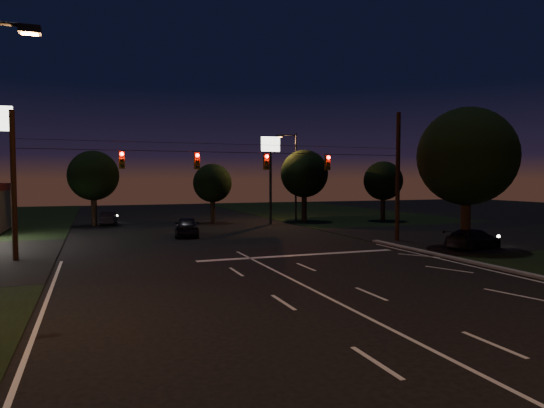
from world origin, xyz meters
name	(u,v)px	position (x,y,z in m)	size (l,w,h in m)	color
ground	(356,312)	(0.00, 0.00, 0.00)	(140.00, 140.00, 0.00)	black
cross_street_right	(476,235)	(20.00, 16.00, 0.00)	(20.00, 16.00, 0.02)	black
center_line	(500,384)	(0.00, -6.00, 0.01)	(0.14, 40.00, 0.01)	silver
stop_bar	(300,255)	(3.00, 11.50, 0.01)	(12.00, 0.50, 0.01)	silver
utility_pole_right	(397,241)	(12.00, 15.00, 0.00)	(0.30, 0.30, 9.00)	black
utility_pole_left	(16,261)	(-12.00, 15.00, 0.00)	(0.28, 0.28, 8.00)	black
signal_span	(233,160)	(0.00, 14.96, 5.50)	(24.00, 0.40, 1.56)	black
pole_sign_right	(271,159)	(8.00, 30.00, 6.24)	(1.80, 0.30, 8.40)	black
street_light_right_far	(293,170)	(11.24, 32.00, 5.24)	(2.20, 0.35, 9.00)	black
tree_right_near	(465,158)	(13.53, 10.17, 5.68)	(6.00, 6.00, 8.76)	black
tree_far_b	(94,176)	(-7.98, 34.13, 4.61)	(4.60, 4.60, 6.98)	black
tree_far_c	(212,184)	(3.02, 33.10, 3.90)	(3.80, 3.80, 5.86)	black
tree_far_d	(304,174)	(12.02, 31.13, 4.83)	(4.80, 4.80, 7.30)	black
tree_far_e	(383,181)	(20.02, 29.11, 4.11)	(4.00, 4.00, 6.18)	black
car_oncoming_a	(187,226)	(-1.39, 22.88, 0.76)	(1.79, 4.46, 1.52)	black
car_oncoming_b	(109,218)	(-6.71, 34.87, 0.61)	(1.30, 3.71, 1.22)	black
car_cross	(473,239)	(14.12, 10.00, 0.64)	(1.79, 4.40, 1.28)	black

